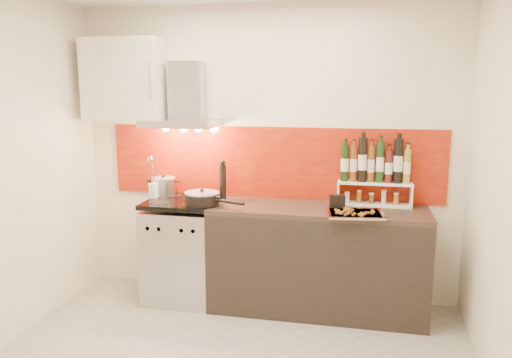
% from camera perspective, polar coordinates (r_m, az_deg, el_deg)
% --- Properties ---
extents(back_wall, '(3.40, 0.02, 2.60)m').
position_cam_1_polar(back_wall, '(4.47, 1.20, 2.92)').
color(back_wall, silver).
rests_on(back_wall, ground).
extents(backsplash, '(3.00, 0.02, 0.64)m').
position_cam_1_polar(backsplash, '(4.46, 1.80, 1.86)').
color(backsplash, maroon).
rests_on(backsplash, back_wall).
extents(range_stove, '(0.60, 0.60, 0.91)m').
position_cam_1_polar(range_stove, '(4.56, -8.33, -8.12)').
color(range_stove, '#B7B7BA').
rests_on(range_stove, ground).
extents(counter, '(1.80, 0.60, 0.90)m').
position_cam_1_polar(counter, '(4.31, 7.02, -9.08)').
color(counter, black).
rests_on(counter, ground).
extents(range_hood, '(0.62, 0.50, 0.61)m').
position_cam_1_polar(range_hood, '(4.46, -8.14, 8.51)').
color(range_hood, '#B7B7BA').
rests_on(range_hood, back_wall).
extents(upper_cabinet, '(0.70, 0.35, 0.72)m').
position_cam_1_polar(upper_cabinet, '(4.67, -14.73, 10.90)').
color(upper_cabinet, silver).
rests_on(upper_cabinet, back_wall).
extents(stock_pot, '(0.22, 0.22, 0.19)m').
position_cam_1_polar(stock_pot, '(4.66, -10.53, -0.80)').
color(stock_pot, '#B7B7BA').
rests_on(stock_pot, range_stove).
extents(saute_pan, '(0.55, 0.31, 0.14)m').
position_cam_1_polar(saute_pan, '(4.24, -6.11, -2.19)').
color(saute_pan, black).
rests_on(saute_pan, range_stove).
extents(utensil_jar, '(0.08, 0.12, 0.40)m').
position_cam_1_polar(utensil_jar, '(4.54, -11.71, -0.79)').
color(utensil_jar, silver).
rests_on(utensil_jar, range_stove).
extents(pepper_mill, '(0.06, 0.06, 0.36)m').
position_cam_1_polar(pepper_mill, '(4.39, -3.81, -0.22)').
color(pepper_mill, black).
rests_on(pepper_mill, counter).
extents(step_shelf, '(0.62, 0.17, 0.57)m').
position_cam_1_polar(step_shelf, '(4.30, 13.44, 0.72)').
color(step_shelf, white).
rests_on(step_shelf, counter).
extents(caddy_box, '(0.13, 0.08, 0.11)m').
position_cam_1_polar(caddy_box, '(4.17, 9.27, -2.52)').
color(caddy_box, black).
rests_on(caddy_box, counter).
extents(baking_tray, '(0.49, 0.40, 0.03)m').
position_cam_1_polar(baking_tray, '(3.97, 11.23, -3.89)').
color(baking_tray, silver).
rests_on(baking_tray, counter).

